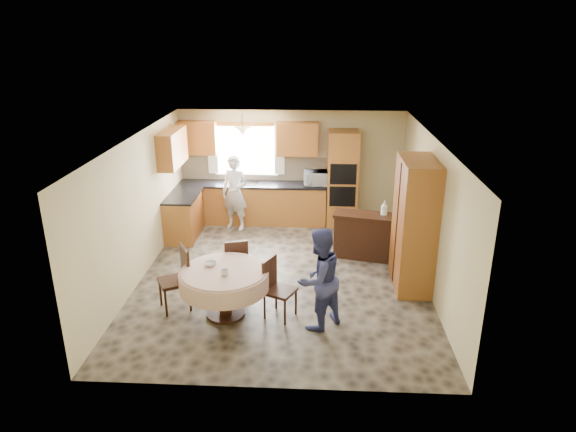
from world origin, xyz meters
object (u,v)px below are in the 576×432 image
at_px(person_sink, 235,193).
at_px(dining_table, 224,280).
at_px(sideboard, 364,237).
at_px(cupboard, 415,225).
at_px(chair_right, 276,285).
at_px(person_dining, 319,279).
at_px(chair_back, 236,262).
at_px(oven_tower, 342,179).
at_px(chair_left, 179,275).

bearing_deg(person_sink, dining_table, -66.28).
distance_m(sideboard, cupboard, 1.48).
bearing_deg(chair_right, person_dining, -86.46).
bearing_deg(chair_back, person_sink, -96.69).
bearing_deg(oven_tower, person_dining, -97.01).
xyz_separation_m(chair_left, person_sink, (0.38, 3.42, 0.26)).
bearing_deg(dining_table, chair_back, 85.78).
bearing_deg(cupboard, person_dining, -138.68).
height_order(cupboard, chair_left, cupboard).
relative_size(oven_tower, sideboard, 1.83).
bearing_deg(chair_left, chair_right, 54.80).
bearing_deg(dining_table, person_dining, -9.20).
relative_size(chair_back, chair_right, 0.99).
distance_m(dining_table, person_sink, 3.65).
relative_size(oven_tower, chair_right, 2.23).
xyz_separation_m(sideboard, dining_table, (-2.31, -2.27, 0.19)).
height_order(cupboard, chair_back, cupboard).
bearing_deg(sideboard, oven_tower, 114.01).
height_order(sideboard, person_dining, person_dining).
bearing_deg(sideboard, person_sink, 165.59).
bearing_deg(chair_left, person_sink, 144.88).
height_order(sideboard, chair_right, chair_right).
xyz_separation_m(oven_tower, person_dining, (-0.52, -4.25, -0.28)).
bearing_deg(person_sink, person_dining, -47.13).
bearing_deg(oven_tower, chair_back, -120.51).
distance_m(chair_left, chair_right, 1.55).
bearing_deg(chair_back, sideboard, -162.47).
height_order(oven_tower, chair_back, oven_tower).
xyz_separation_m(sideboard, chair_back, (-2.25, -1.46, 0.11)).
relative_size(sideboard, person_dining, 0.74).
relative_size(chair_left, person_sink, 0.62).
bearing_deg(person_dining, chair_back, -80.43).
bearing_deg(person_dining, dining_table, -52.53).
bearing_deg(chair_right, cupboard, -37.52).
height_order(oven_tower, sideboard, oven_tower).
xyz_separation_m(dining_table, person_dining, (1.43, -0.23, 0.18)).
xyz_separation_m(chair_left, chair_back, (0.81, 0.60, -0.04)).
distance_m(oven_tower, dining_table, 4.49).
bearing_deg(dining_table, chair_right, 2.21).
height_order(oven_tower, dining_table, oven_tower).
distance_m(sideboard, chair_left, 3.70).
distance_m(sideboard, person_dining, 2.67).
distance_m(chair_back, person_dining, 1.74).
bearing_deg(sideboard, dining_table, -123.10).
distance_m(cupboard, person_sink, 4.20).
bearing_deg(person_sink, oven_tower, 27.30).
xyz_separation_m(chair_right, person_dining, (0.65, -0.26, 0.25)).
relative_size(person_sink, person_dining, 1.05).
xyz_separation_m(person_sink, person_dining, (1.81, -3.86, -0.04)).
height_order(oven_tower, chair_left, oven_tower).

